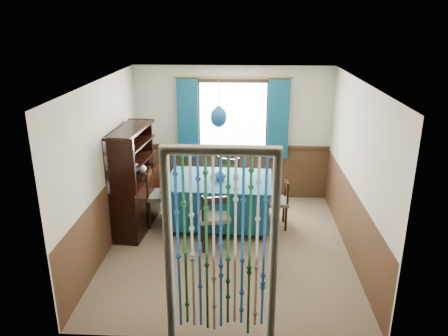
# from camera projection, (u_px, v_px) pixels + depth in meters

# --- Properties ---
(floor) EXTENTS (4.00, 4.00, 0.00)m
(floor) POSITION_uv_depth(u_px,v_px,m) (228.00, 247.00, 6.64)
(floor) COLOR brown
(floor) RESTS_ON ground
(ceiling) EXTENTS (4.00, 4.00, 0.00)m
(ceiling) POSITION_uv_depth(u_px,v_px,m) (229.00, 82.00, 5.81)
(ceiling) COLOR silver
(ceiling) RESTS_ON ground
(wall_back) EXTENTS (3.60, 0.00, 3.60)m
(wall_back) POSITION_uv_depth(u_px,v_px,m) (233.00, 134.00, 8.11)
(wall_back) COLOR beige
(wall_back) RESTS_ON ground
(wall_front) EXTENTS (3.60, 0.00, 3.60)m
(wall_front) POSITION_uv_depth(u_px,v_px,m) (220.00, 237.00, 4.34)
(wall_front) COLOR beige
(wall_front) RESTS_ON ground
(wall_left) EXTENTS (0.00, 4.00, 4.00)m
(wall_left) POSITION_uv_depth(u_px,v_px,m) (104.00, 168.00, 6.31)
(wall_left) COLOR beige
(wall_left) RESTS_ON ground
(wall_right) EXTENTS (0.00, 4.00, 4.00)m
(wall_right) POSITION_uv_depth(u_px,v_px,m) (356.00, 172.00, 6.14)
(wall_right) COLOR beige
(wall_right) RESTS_ON ground
(wainscot_back) EXTENTS (3.60, 0.00, 3.60)m
(wainscot_back) POSITION_uv_depth(u_px,v_px,m) (233.00, 172.00, 8.34)
(wainscot_back) COLOR #422A19
(wainscot_back) RESTS_ON ground
(wainscot_front) EXTENTS (3.60, 0.00, 3.60)m
(wainscot_front) POSITION_uv_depth(u_px,v_px,m) (221.00, 300.00, 4.60)
(wainscot_front) COLOR #422A19
(wainscot_front) RESTS_ON ground
(wainscot_left) EXTENTS (0.00, 4.00, 4.00)m
(wainscot_left) POSITION_uv_depth(u_px,v_px,m) (110.00, 215.00, 6.56)
(wainscot_left) COLOR #422A19
(wainscot_left) RESTS_ON ground
(wainscot_right) EXTENTS (0.00, 4.00, 4.00)m
(wainscot_right) POSITION_uv_depth(u_px,v_px,m) (350.00, 220.00, 6.39)
(wainscot_right) COLOR #422A19
(wainscot_right) RESTS_ON ground
(window) EXTENTS (1.32, 0.12, 1.42)m
(window) POSITION_uv_depth(u_px,v_px,m) (233.00, 119.00, 7.96)
(window) COLOR black
(window) RESTS_ON wall_back
(doorway) EXTENTS (1.16, 0.12, 2.18)m
(doorway) POSITION_uv_depth(u_px,v_px,m) (221.00, 252.00, 4.46)
(doorway) COLOR silver
(doorway) RESTS_ON ground
(dining_table) EXTENTS (1.74, 1.24, 0.82)m
(dining_table) POSITION_uv_depth(u_px,v_px,m) (219.00, 199.00, 7.20)
(dining_table) COLOR navy
(dining_table) RESTS_ON floor
(chair_near) EXTENTS (0.54, 0.52, 0.91)m
(chair_near) POSITION_uv_depth(u_px,v_px,m) (214.00, 218.00, 6.51)
(chair_near) COLOR black
(chair_near) RESTS_ON floor
(chair_far) EXTENTS (0.54, 0.53, 0.92)m
(chair_far) POSITION_uv_depth(u_px,v_px,m) (226.00, 182.00, 7.86)
(chair_far) COLOR black
(chair_far) RESTS_ON floor
(chair_left) EXTENTS (0.48, 0.50, 0.95)m
(chair_left) POSITION_uv_depth(u_px,v_px,m) (160.00, 196.00, 7.24)
(chair_left) COLOR black
(chair_left) RESTS_ON floor
(chair_right) EXTENTS (0.40, 0.42, 0.83)m
(chair_right) POSITION_uv_depth(u_px,v_px,m) (278.00, 202.00, 7.16)
(chair_right) COLOR black
(chair_right) RESTS_ON floor
(sideboard) EXTENTS (0.55, 1.33, 1.69)m
(sideboard) POSITION_uv_depth(u_px,v_px,m) (135.00, 194.00, 7.10)
(sideboard) COLOR black
(sideboard) RESTS_ON floor
(pendant_lamp) EXTENTS (0.26, 0.26, 0.81)m
(pendant_lamp) POSITION_uv_depth(u_px,v_px,m) (219.00, 117.00, 6.74)
(pendant_lamp) COLOR olive
(pendant_lamp) RESTS_ON ceiling
(vase_table) EXTENTS (0.21, 0.21, 0.18)m
(vase_table) POSITION_uv_depth(u_px,v_px,m) (220.00, 175.00, 7.03)
(vase_table) COLOR navy
(vase_table) RESTS_ON dining_table
(bowl_shelf) EXTENTS (0.29, 0.29, 0.05)m
(bowl_shelf) POSITION_uv_depth(u_px,v_px,m) (131.00, 166.00, 6.60)
(bowl_shelf) COLOR beige
(bowl_shelf) RESTS_ON sideboard
(vase_sideboard) EXTENTS (0.23, 0.23, 0.18)m
(vase_sideboard) POSITION_uv_depth(u_px,v_px,m) (142.00, 167.00, 7.31)
(vase_sideboard) COLOR beige
(vase_sideboard) RESTS_ON sideboard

